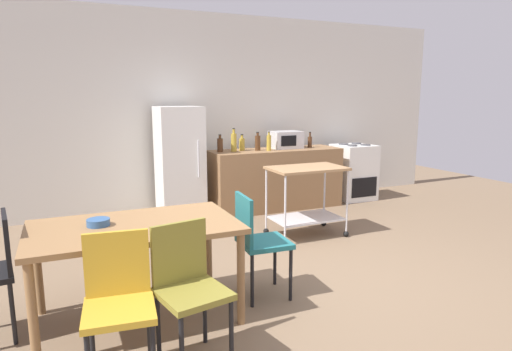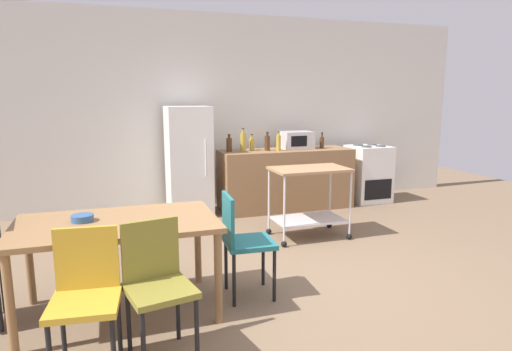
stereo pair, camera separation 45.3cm
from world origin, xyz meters
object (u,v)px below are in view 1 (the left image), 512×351
(bottle_hot_sauce, at_px, (242,144))
(microwave, at_px, (286,140))
(kitchen_cart, at_px, (306,190))
(bottle_olive_oil, at_px, (234,142))
(bottle_sparkling_water, at_px, (310,141))
(stove_oven, at_px, (353,172))
(refrigerator, at_px, (180,162))
(chair_teal, at_px, (257,238))
(bottle_soda, at_px, (269,142))
(chair_mustard, at_px, (119,298))
(bottle_vinegar, at_px, (258,143))
(dining_table, at_px, (135,235))
(fruit_bowl, at_px, (98,222))
(bottle_sesame_oil, at_px, (220,145))
(chair_olive, at_px, (188,283))

(bottle_hot_sauce, height_order, microwave, microwave)
(kitchen_cart, height_order, bottle_olive_oil, bottle_olive_oil)
(bottle_sparkling_water, bearing_deg, stove_oven, 0.21)
(refrigerator, xyz_separation_m, microwave, (1.66, -0.02, 0.25))
(chair_teal, xyz_separation_m, bottle_hot_sauce, (0.99, 2.75, 0.48))
(bottle_olive_oil, bearing_deg, bottle_soda, -12.55)
(chair_mustard, distance_m, bottle_vinegar, 4.13)
(dining_table, xyz_separation_m, bottle_soda, (2.33, 2.56, 0.35))
(bottle_olive_oil, xyz_separation_m, bottle_soda, (0.51, -0.11, -0.02))
(bottle_olive_oil, relative_size, bottle_vinegar, 1.22)
(chair_teal, height_order, bottle_soda, bottle_soda)
(fruit_bowl, bearing_deg, stove_oven, 31.78)
(stove_oven, distance_m, bottle_hot_sauce, 2.04)
(bottle_sesame_oil, relative_size, bottle_vinegar, 0.92)
(stove_oven, height_order, bottle_hot_sauce, bottle_hot_sauce)
(refrigerator, distance_m, kitchen_cart, 1.90)
(chair_mustard, height_order, chair_teal, same)
(chair_olive, height_order, bottle_olive_oil, bottle_olive_oil)
(chair_teal, relative_size, bottle_sparkling_water, 3.68)
(dining_table, height_order, stove_oven, stove_oven)
(bottle_sparkling_water, bearing_deg, chair_teal, -128.08)
(bottle_vinegar, bearing_deg, chair_mustard, -125.64)
(bottle_hot_sauce, xyz_separation_m, bottle_soda, (0.35, -0.18, 0.02))
(stove_oven, relative_size, microwave, 2.00)
(bottle_olive_oil, relative_size, bottle_soda, 1.19)
(bottle_soda, bearing_deg, chair_olive, -123.20)
(kitchen_cart, relative_size, bottle_sesame_oil, 3.63)
(chair_mustard, distance_m, stove_oven, 5.34)
(bottle_sparkling_water, relative_size, fruit_bowl, 1.46)
(refrigerator, xyz_separation_m, bottle_soda, (1.29, -0.19, 0.24))
(bottle_soda, bearing_deg, bottle_hot_sauce, 153.59)
(dining_table, height_order, bottle_sparkling_water, bottle_sparkling_water)
(bottle_soda, distance_m, microwave, 0.40)
(dining_table, relative_size, bottle_vinegar, 5.50)
(dining_table, height_order, bottle_sesame_oil, bottle_sesame_oil)
(microwave, bearing_deg, bottle_soda, -155.84)
(stove_oven, relative_size, bottle_soda, 3.29)
(stove_oven, xyz_separation_m, bottle_sesame_oil, (-2.32, 0.03, 0.55))
(chair_teal, bearing_deg, kitchen_cart, -40.05)
(dining_table, distance_m, bottle_sparkling_water, 4.09)
(chair_mustard, xyz_separation_m, refrigerator, (1.25, 3.45, 0.26))
(chair_mustard, xyz_separation_m, bottle_vinegar, (2.39, 3.33, 0.50))
(bottle_soda, height_order, fruit_bowl, bottle_soda)
(bottle_soda, distance_m, fruit_bowl, 3.59)
(dining_table, bearing_deg, chair_mustard, -106.60)
(bottle_hot_sauce, bearing_deg, stove_oven, -2.05)
(bottle_soda, bearing_deg, refrigerator, 171.74)
(dining_table, relative_size, refrigerator, 0.97)
(stove_oven, xyz_separation_m, bottle_olive_oil, (-2.12, 0.01, 0.59))
(chair_mustard, distance_m, microwave, 4.52)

